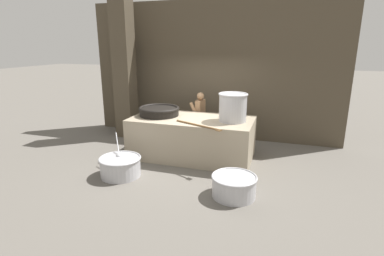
% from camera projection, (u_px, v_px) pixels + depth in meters
% --- Properties ---
extents(ground_plane, '(60.00, 60.00, 0.00)m').
position_uv_depth(ground_plane, '(192.00, 156.00, 7.70)').
color(ground_plane, '#666059').
extents(back_wall, '(7.61, 0.24, 4.02)m').
position_uv_depth(back_wall, '(212.00, 71.00, 8.96)').
color(back_wall, '#4C4233').
rests_on(back_wall, ground_plane).
extents(support_pillar, '(0.53, 0.53, 4.02)m').
position_uv_depth(support_pillar, '(124.00, 71.00, 8.96)').
color(support_pillar, '#4C4233').
rests_on(support_pillar, ground_plane).
extents(hearth_platform, '(3.02, 1.51, 1.01)m').
position_uv_depth(hearth_platform, '(192.00, 138.00, 7.56)').
color(hearth_platform, tan).
rests_on(hearth_platform, ground_plane).
extents(giant_wok_near, '(1.04, 1.04, 0.22)m').
position_uv_depth(giant_wok_near, '(159.00, 111.00, 7.69)').
color(giant_wok_near, black).
rests_on(giant_wok_near, hearth_platform).
extents(stock_pot, '(0.70, 0.70, 0.67)m').
position_uv_depth(stock_pot, '(233.00, 107.00, 7.06)').
color(stock_pot, '#B7B7BC').
rests_on(stock_pot, hearth_platform).
extents(stirring_paddle, '(1.21, 0.58, 0.04)m').
position_uv_depth(stirring_paddle, '(200.00, 126.00, 6.68)').
color(stirring_paddle, brown).
rests_on(stirring_paddle, hearth_platform).
extents(cook, '(0.37, 0.56, 1.49)m').
position_uv_depth(cook, '(200.00, 117.00, 8.47)').
color(cook, '#9E7551').
rests_on(cook, ground_plane).
extents(prep_bowl_vegetables, '(0.91, 1.05, 0.79)m').
position_uv_depth(prep_bowl_vegetables, '(120.00, 166.00, 6.51)').
color(prep_bowl_vegetables, '#B7B7BC').
rests_on(prep_bowl_vegetables, ground_plane).
extents(prep_bowl_meat, '(0.86, 0.86, 0.42)m').
position_uv_depth(prep_bowl_meat, '(234.00, 185.00, 5.63)').
color(prep_bowl_meat, '#B7B7BC').
rests_on(prep_bowl_meat, ground_plane).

